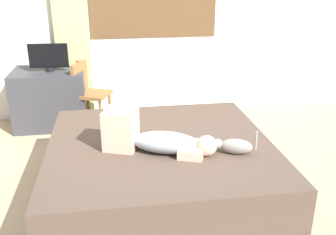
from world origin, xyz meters
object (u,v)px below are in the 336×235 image
(person_lying, at_px, (154,138))
(chair_by_desk, at_px, (88,90))
(cat, at_px, (234,146))
(bed, at_px, (160,169))
(desk, at_px, (50,99))
(tv_monitor, at_px, (49,57))
(cup, at_px, (79,64))

(person_lying, xyz_separation_m, chair_by_desk, (-0.63, 1.87, -0.13))
(cat, relative_size, chair_by_desk, 0.40)
(cat, bearing_deg, bed, 151.77)
(desk, bearing_deg, cat, -50.57)
(desk, bearing_deg, tv_monitor, -0.00)
(tv_monitor, distance_m, chair_by_desk, 0.63)
(bed, bearing_deg, cup, 112.00)
(bed, xyz_separation_m, tv_monitor, (-1.15, 1.84, 0.66))
(person_lying, relative_size, cup, 10.48)
(chair_by_desk, bearing_deg, cat, -57.89)
(cat, distance_m, cup, 2.69)
(bed, bearing_deg, chair_by_desk, 112.14)
(cat, height_order, tv_monitor, tv_monitor)
(desk, bearing_deg, person_lying, -60.70)
(desk, relative_size, tv_monitor, 1.87)
(bed, relative_size, cup, 22.55)
(cat, distance_m, chair_by_desk, 2.39)
(bed, distance_m, person_lying, 0.42)
(person_lying, bearing_deg, bed, 65.14)
(bed, bearing_deg, tv_monitor, 122.11)
(cat, height_order, desk, desk)
(person_lying, relative_size, cat, 2.70)
(chair_by_desk, bearing_deg, person_lying, -71.52)
(cup, xyz_separation_m, chair_by_desk, (0.11, -0.28, -0.28))
(cat, relative_size, desk, 0.38)
(chair_by_desk, bearing_deg, tv_monitor, 165.28)
(person_lying, bearing_deg, chair_by_desk, 108.48)
(cat, xyz_separation_m, tv_monitor, (-1.72, 2.14, 0.33))
(bed, relative_size, person_lying, 2.15)
(cup, bearing_deg, desk, -156.74)
(desk, distance_m, cup, 0.59)
(bed, distance_m, cat, 0.73)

